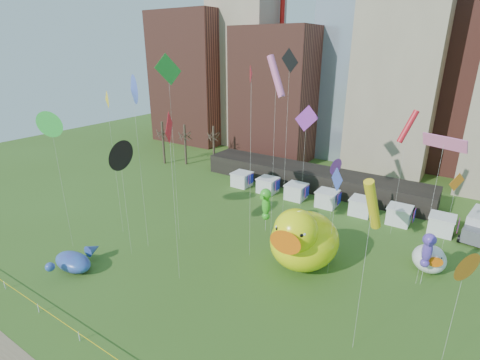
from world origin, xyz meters
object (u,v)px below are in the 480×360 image
Objects in this scene: small_duck at (430,258)px; box_truck at (480,225)px; seahorse_green at (266,202)px; whale_inflatable at (74,261)px; big_duck at (303,238)px; seahorse_purple at (428,248)px.

box_truck is (4.10, 11.81, -0.07)m from small_duck.
seahorse_green is 0.94× the size of whale_inflatable.
big_duck is at bearing 33.43° from whale_inflatable.
whale_inflatable is (-12.62, -18.49, -3.09)m from seahorse_green.
seahorse_purple is at bearing 28.17° from whale_inflatable.
whale_inflatable is at bearing -161.40° from seahorse_purple.
box_truck is (22.79, 13.49, -2.53)m from seahorse_green.
small_duck reaches higher than box_truck.
small_duck is 0.67× the size of box_truck.
whale_inflatable is (-31.06, -17.32, -3.19)m from seahorse_purple.
small_duck is 37.25m from whale_inflatable.
seahorse_green reaches higher than box_truck.
seahorse_purple is 35.70m from whale_inflatable.
big_duck reaches higher than small_duck.
seahorse_green reaches higher than seahorse_purple.
small_duck is 12.51m from box_truck.
big_duck is 1.58× the size of whale_inflatable.
small_duck is 18.93m from seahorse_green.
seahorse_green reaches higher than small_duck.
box_truck is at bearing 47.99° from big_duck.
big_duck is 1.34× the size of box_truck.
small_duck is 0.84× the size of seahorse_green.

